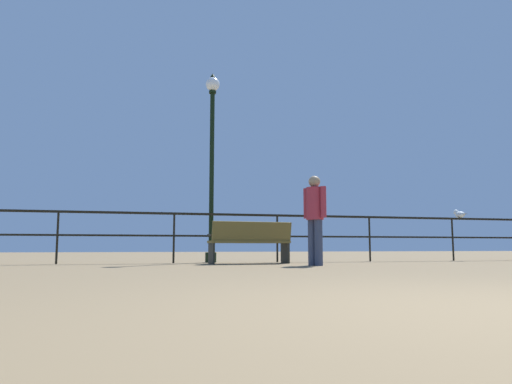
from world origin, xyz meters
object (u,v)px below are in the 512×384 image
bench_near_left (251,240)px  seagull_on_rail (459,214)px  lamppost_center (212,147)px  person_by_bench (315,214)px

bench_near_left → seagull_on_rail: size_ratio=3.75×
lamppost_center → person_by_bench: size_ratio=2.60×
person_by_bench → seagull_on_rail: person_by_bench is taller
seagull_on_rail → lamppost_center: bearing=178.2°
person_by_bench → seagull_on_rail: bearing=23.3°
person_by_bench → seagull_on_rail: 5.22m
lamppost_center → seagull_on_rail: size_ratio=9.54×
lamppost_center → person_by_bench: 3.20m
bench_near_left → person_by_bench: bearing=-53.3°
lamppost_center → person_by_bench: lamppost_center is taller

